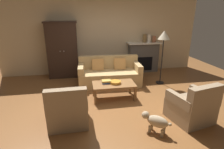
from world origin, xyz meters
name	(u,v)px	position (x,y,z in m)	size (l,w,h in m)	color
ground_plane	(115,101)	(0.00, 0.00, 0.00)	(9.60, 9.60, 0.00)	brown
back_wall	(102,35)	(0.00, 2.55, 1.40)	(7.20, 0.10, 2.80)	beige
fireplace	(143,57)	(1.55, 2.30, 0.57)	(1.26, 0.48, 1.12)	#4C4947
armoire	(63,50)	(-1.40, 2.22, 0.96)	(1.06, 0.57, 1.91)	black
couch	(110,74)	(0.07, 1.22, 0.32)	(1.95, 0.94, 0.86)	tan
coffee_table	(114,85)	(0.01, 0.17, 0.37)	(1.10, 0.60, 0.42)	olive
fruit_bowl	(115,82)	(0.05, 0.18, 0.45)	(0.29, 0.29, 0.07)	orange
book_stack	(106,82)	(-0.18, 0.24, 0.46)	(0.25, 0.17, 0.08)	#38569E
mantel_vase_bronze	(144,38)	(1.55, 2.28, 1.27)	(0.14, 0.14, 0.30)	olive
mantel_vase_cream	(149,38)	(1.73, 2.28, 1.26)	(0.15, 0.15, 0.29)	beige
mantel_vase_terracotta	(154,39)	(1.93, 2.28, 1.23)	(0.13, 0.13, 0.23)	#A86042
armchair_near_left	(68,110)	(-1.11, -0.82, 0.32)	(0.79, 0.79, 0.88)	#997F60
armchair_near_right	(192,107)	(1.41, -1.15, 0.32)	(0.91, 0.91, 0.88)	#997F60
floor_lamp	(164,38)	(1.69, 1.00, 1.44)	(0.36, 0.36, 1.67)	black
dog	(156,121)	(0.51, -1.40, 0.25)	(0.47, 0.44, 0.39)	tan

